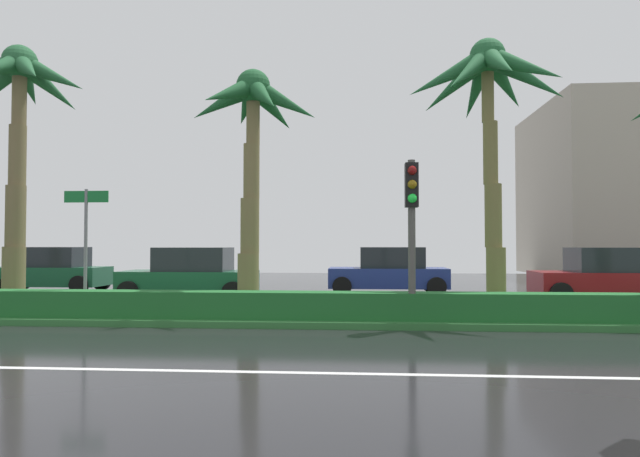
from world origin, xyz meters
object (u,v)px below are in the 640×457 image
Objects in this scene: palm_tree_centre_right at (488,92)px; car_in_traffic_second at (51,270)px; car_in_traffic_fifth at (606,276)px; street_name_sign at (86,233)px; palm_tree_centre_left at (19,105)px; palm_tree_centre at (253,125)px; traffic_signal_median_right at (412,210)px; car_in_traffic_fourth at (389,272)px; car_in_traffic_third at (191,275)px.

palm_tree_centre_right is 1.61× the size of car_in_traffic_second.
car_in_traffic_second and car_in_traffic_fifth have the same top height.
palm_tree_centre_right is 2.30× the size of street_name_sign.
palm_tree_centre_left is 17.84m from car_in_traffic_fifth.
palm_tree_centre_left reaches higher than car_in_traffic_second.
car_in_traffic_fifth is at bearing 19.58° from palm_tree_centre.
car_in_traffic_fifth is (16.72, 4.07, -4.69)m from palm_tree_centre_left.
street_name_sign is at bearing -172.38° from palm_tree_centre_right.
traffic_signal_median_right is 0.81× the size of car_in_traffic_fifth.
car_in_traffic_fifth is (6.65, -2.51, 0.00)m from car_in_traffic_fourth.
car_in_traffic_fourth is (10.07, 6.58, -4.69)m from palm_tree_centre_left.
palm_tree_centre reaches higher than traffic_signal_median_right.
street_name_sign reaches higher than car_in_traffic_fifth.
palm_tree_centre reaches higher than street_name_sign.
car_in_traffic_fifth is at bearing 42.08° from traffic_signal_median_right.
palm_tree_centre_right is 1.61× the size of car_in_traffic_fifth.
car_in_traffic_third is at bearing 1.57° from car_in_traffic_fifth.
palm_tree_centre_left is 8.56m from car_in_traffic_second.
palm_tree_centre reaches higher than car_in_traffic_second.
car_in_traffic_fourth is (-2.21, 6.31, -4.86)m from palm_tree_centre_right.
traffic_signal_median_right is 1.17× the size of street_name_sign.
car_in_traffic_fourth is at bearing -156.34° from car_in_traffic_third.
street_name_sign is 15.25m from car_in_traffic_fifth.
car_in_traffic_second is (-13.02, 8.42, -1.74)m from traffic_signal_median_right.
car_in_traffic_second is at bearing 0.07° from car_in_traffic_fourth.
car_in_traffic_second is at bearing 147.11° from traffic_signal_median_right.
palm_tree_centre is at bearing 179.34° from palm_tree_centre_right.
car_in_traffic_fourth is at bearing 33.16° from palm_tree_centre_left.
street_name_sign is (2.42, -1.05, -3.44)m from palm_tree_centre_left.
palm_tree_centre_left is 12.28m from palm_tree_centre_right.
car_in_traffic_second is at bearing -24.07° from car_in_traffic_third.
palm_tree_centre is 8.42m from car_in_traffic_fourth.
traffic_signal_median_right is (10.15, -1.86, -2.96)m from palm_tree_centre_left.
traffic_signal_median_right is 8.83m from car_in_traffic_third.
car_in_traffic_fifth is (13.20, 0.36, 0.00)m from car_in_traffic_third.
traffic_signal_median_right is 7.79m from street_name_sign.
car_in_traffic_third is at bearing 128.58° from palm_tree_centre.
street_name_sign is at bearing 19.72° from car_in_traffic_fifth.
car_in_traffic_fourth is (12.94, 0.02, 0.00)m from car_in_traffic_second.
palm_tree_centre_right is (12.28, 0.27, 0.17)m from palm_tree_centre_left.
street_name_sign is (-9.86, -1.32, -3.61)m from palm_tree_centre_right.
traffic_signal_median_right reaches higher than car_in_traffic_fourth.
car_in_traffic_second is 7.00m from car_in_traffic_third.
palm_tree_centre is 6.11m from palm_tree_centre_right.
car_in_traffic_second is at bearing 157.42° from palm_tree_centre_right.
traffic_signal_median_right reaches higher than car_in_traffic_second.
palm_tree_centre_left is 1.62× the size of car_in_traffic_second.
palm_tree_centre_right reaches higher than car_in_traffic_third.
palm_tree_centre_right is at bearing 1.24° from palm_tree_centre_left.
car_in_traffic_third is (-2.69, 3.38, -4.13)m from palm_tree_centre.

